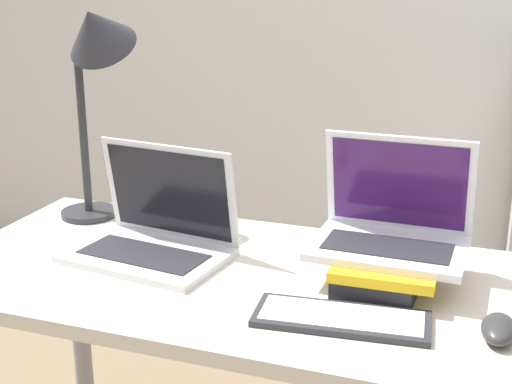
{
  "coord_description": "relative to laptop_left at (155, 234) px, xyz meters",
  "views": [
    {
      "loc": [
        0.44,
        -0.95,
        1.35
      ],
      "look_at": [
        -0.01,
        0.31,
        0.92
      ],
      "focal_mm": 50.0,
      "sensor_mm": 36.0,
      "label": 1
    }
  ],
  "objects": [
    {
      "name": "desk",
      "position": [
        0.26,
        -0.03,
        -0.14
      ],
      "size": [
        1.37,
        0.62,
        0.74
      ],
      "color": "beige",
      "rests_on": "ground_plane"
    },
    {
      "name": "mouse",
      "position": [
        0.72,
        -0.14,
        -0.03
      ],
      "size": [
        0.06,
        0.11,
        0.04
      ],
      "color": "#2D2D2D",
      "rests_on": "desk"
    },
    {
      "name": "laptop_left",
      "position": [
        0.0,
        0.0,
        0.0
      ],
      "size": [
        0.36,
        0.27,
        0.24
      ],
      "color": "silver",
      "rests_on": "desk"
    },
    {
      "name": "book_stack",
      "position": [
        0.5,
        0.03,
        -0.02
      ],
      "size": [
        0.2,
        0.27,
        0.06
      ],
      "color": "black",
      "rests_on": "desk"
    },
    {
      "name": "wireless_keyboard",
      "position": [
        0.46,
        -0.17,
        -0.04
      ],
      "size": [
        0.32,
        0.15,
        0.01
      ],
      "color": "#28282D",
      "rests_on": "desk"
    },
    {
      "name": "desk_lamp",
      "position": [
        -0.21,
        0.14,
        0.36
      ],
      "size": [
        0.23,
        0.2,
        0.56
      ],
      "color": "#28282D",
      "rests_on": "desk"
    },
    {
      "name": "laptop_on_books",
      "position": [
        0.5,
        0.07,
        0.06
      ],
      "size": [
        0.31,
        0.22,
        0.23
      ],
      "color": "silver",
      "rests_on": "book_stack"
    }
  ]
}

